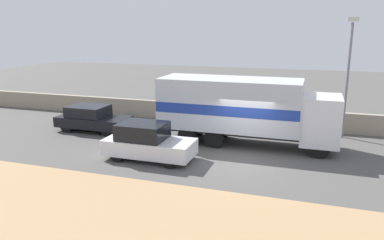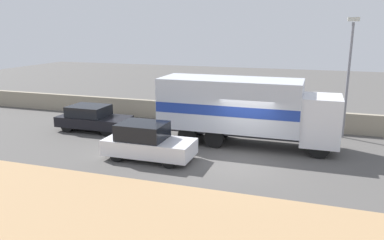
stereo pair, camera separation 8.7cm
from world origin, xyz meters
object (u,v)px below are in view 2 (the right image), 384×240
street_lamp (349,69)px  box_truck (242,108)px  car_hatchback (147,142)px  car_sedan_second (93,118)px

street_lamp → box_truck: bearing=-149.2°
car_hatchback → street_lamp: bearing=37.2°
street_lamp → car_sedan_second: size_ratio=1.52×
street_lamp → car_hatchback: 11.03m
car_hatchback → car_sedan_second: size_ratio=0.97×
street_lamp → car_hatchback: (-8.48, -6.44, -2.88)m
car_sedan_second → car_hatchback: bearing=-34.0°
box_truck → street_lamp: bearing=30.8°
car_sedan_second → street_lamp: bearing=12.8°
box_truck → car_sedan_second: size_ratio=2.12×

